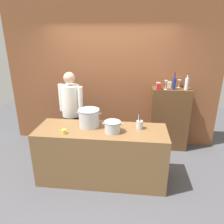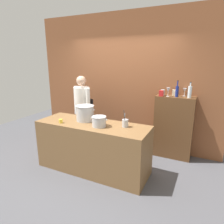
{
  "view_description": "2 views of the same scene",
  "coord_description": "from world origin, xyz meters",
  "px_view_note": "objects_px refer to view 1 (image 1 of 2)",
  "views": [
    {
      "loc": [
        0.5,
        -2.96,
        2.29
      ],
      "look_at": [
        0.13,
        0.34,
        1.07
      ],
      "focal_mm": 34.01,
      "sensor_mm": 36.0,
      "label": 1
    },
    {
      "loc": [
        1.78,
        -2.84,
        2.0
      ],
      "look_at": [
        0.27,
        0.25,
        1.08
      ],
      "focal_mm": 31.83,
      "sensor_mm": 36.0,
      "label": 2
    }
  ],
  "objects_px": {
    "wine_glass_wide": "(179,82)",
    "wine_bottle_clear": "(187,84)",
    "stockpot_large": "(89,118)",
    "chef": "(72,109)",
    "spice_tin_cream": "(169,85)",
    "spice_tin_silver": "(158,85)",
    "wine_glass_short": "(166,83)",
    "butter_jar": "(64,132)",
    "utensil_crock": "(140,125)",
    "wine_bottle_cobalt": "(174,83)",
    "stockpot_small": "(112,127)",
    "spice_tin_red": "(159,87)"
  },
  "relations": [
    {
      "from": "chef",
      "to": "stockpot_small",
      "type": "bearing_deg",
      "value": 158.54
    },
    {
      "from": "chef",
      "to": "spice_tin_cream",
      "type": "relative_size",
      "value": 13.98
    },
    {
      "from": "wine_bottle_clear",
      "to": "spice_tin_silver",
      "type": "bearing_deg",
      "value": 172.18
    },
    {
      "from": "spice_tin_red",
      "to": "spice_tin_cream",
      "type": "distance_m",
      "value": 0.28
    },
    {
      "from": "chef",
      "to": "wine_bottle_cobalt",
      "type": "height_order",
      "value": "chef"
    },
    {
      "from": "butter_jar",
      "to": "utensil_crock",
      "type": "bearing_deg",
      "value": 15.15
    },
    {
      "from": "utensil_crock",
      "to": "wine_bottle_clear",
      "type": "bearing_deg",
      "value": 49.83
    },
    {
      "from": "wine_bottle_clear",
      "to": "stockpot_small",
      "type": "bearing_deg",
      "value": -136.71
    },
    {
      "from": "wine_bottle_cobalt",
      "to": "spice_tin_silver",
      "type": "distance_m",
      "value": 0.3
    },
    {
      "from": "spice_tin_silver",
      "to": "butter_jar",
      "type": "bearing_deg",
      "value": -136.15
    },
    {
      "from": "stockpot_large",
      "to": "chef",
      "type": "bearing_deg",
      "value": 128.16
    },
    {
      "from": "butter_jar",
      "to": "spice_tin_silver",
      "type": "relative_size",
      "value": 0.63
    },
    {
      "from": "butter_jar",
      "to": "wine_bottle_clear",
      "type": "relative_size",
      "value": 0.23
    },
    {
      "from": "utensil_crock",
      "to": "wine_bottle_cobalt",
      "type": "relative_size",
      "value": 0.93
    },
    {
      "from": "spice_tin_cream",
      "to": "spice_tin_silver",
      "type": "bearing_deg",
      "value": -165.53
    },
    {
      "from": "wine_bottle_cobalt",
      "to": "spice_tin_silver",
      "type": "bearing_deg",
      "value": 167.0
    },
    {
      "from": "chef",
      "to": "spice_tin_cream",
      "type": "bearing_deg",
      "value": -142.52
    },
    {
      "from": "stockpot_large",
      "to": "spice_tin_silver",
      "type": "bearing_deg",
      "value": 43.69
    },
    {
      "from": "spice_tin_silver",
      "to": "chef",
      "type": "bearing_deg",
      "value": -162.65
    },
    {
      "from": "utensil_crock",
      "to": "wine_bottle_clear",
      "type": "relative_size",
      "value": 0.98
    },
    {
      "from": "wine_bottle_cobalt",
      "to": "spice_tin_silver",
      "type": "height_order",
      "value": "wine_bottle_cobalt"
    },
    {
      "from": "wine_bottle_clear",
      "to": "spice_tin_cream",
      "type": "xyz_separation_m",
      "value": [
        -0.3,
        0.13,
        -0.06
      ]
    },
    {
      "from": "wine_glass_wide",
      "to": "spice_tin_cream",
      "type": "height_order",
      "value": "wine_glass_wide"
    },
    {
      "from": "chef",
      "to": "wine_bottle_clear",
      "type": "relative_size",
      "value": 5.46
    },
    {
      "from": "wine_glass_wide",
      "to": "wine_bottle_clear",
      "type": "bearing_deg",
      "value": -54.91
    },
    {
      "from": "wine_bottle_clear",
      "to": "spice_tin_cream",
      "type": "bearing_deg",
      "value": 156.8
    },
    {
      "from": "stockpot_small",
      "to": "butter_jar",
      "type": "xyz_separation_m",
      "value": [
        -0.71,
        -0.13,
        -0.05
      ]
    },
    {
      "from": "chef",
      "to": "spice_tin_cream",
      "type": "height_order",
      "value": "chef"
    },
    {
      "from": "wine_glass_short",
      "to": "wine_glass_wide",
      "type": "bearing_deg",
      "value": 34.23
    },
    {
      "from": "stockpot_small",
      "to": "wine_bottle_clear",
      "type": "distance_m",
      "value": 1.82
    },
    {
      "from": "stockpot_small",
      "to": "utensil_crock",
      "type": "height_order",
      "value": "utensil_crock"
    },
    {
      "from": "spice_tin_cream",
      "to": "butter_jar",
      "type": "bearing_deg",
      "value": -139.01
    },
    {
      "from": "wine_glass_short",
      "to": "wine_glass_wide",
      "type": "relative_size",
      "value": 1.13
    },
    {
      "from": "stockpot_large",
      "to": "stockpot_small",
      "type": "height_order",
      "value": "stockpot_large"
    },
    {
      "from": "stockpot_small",
      "to": "wine_glass_wide",
      "type": "xyz_separation_m",
      "value": [
        1.18,
        1.37,
        0.42
      ]
    },
    {
      "from": "chef",
      "to": "spice_tin_silver",
      "type": "height_order",
      "value": "chef"
    },
    {
      "from": "butter_jar",
      "to": "spice_tin_red",
      "type": "distance_m",
      "value": 2.0
    },
    {
      "from": "stockpot_large",
      "to": "stockpot_small",
      "type": "distance_m",
      "value": 0.43
    },
    {
      "from": "spice_tin_red",
      "to": "spice_tin_cream",
      "type": "relative_size",
      "value": 0.96
    },
    {
      "from": "butter_jar",
      "to": "spice_tin_red",
      "type": "relative_size",
      "value": 0.62
    },
    {
      "from": "stockpot_small",
      "to": "spice_tin_cream",
      "type": "relative_size",
      "value": 2.6
    },
    {
      "from": "chef",
      "to": "spice_tin_silver",
      "type": "bearing_deg",
      "value": -142.18
    },
    {
      "from": "spice_tin_cream",
      "to": "wine_glass_short",
      "type": "bearing_deg",
      "value": -119.54
    },
    {
      "from": "chef",
      "to": "spice_tin_silver",
      "type": "relative_size",
      "value": 14.7
    },
    {
      "from": "butter_jar",
      "to": "wine_glass_short",
      "type": "height_order",
      "value": "wine_glass_short"
    },
    {
      "from": "butter_jar",
      "to": "wine_bottle_clear",
      "type": "distance_m",
      "value": 2.45
    },
    {
      "from": "wine_glass_wide",
      "to": "spice_tin_silver",
      "type": "xyz_separation_m",
      "value": [
        -0.41,
        -0.08,
        -0.06
      ]
    },
    {
      "from": "spice_tin_cream",
      "to": "wine_glass_wide",
      "type": "bearing_deg",
      "value": 8.34
    },
    {
      "from": "stockpot_large",
      "to": "wine_glass_short",
      "type": "relative_size",
      "value": 2.21
    },
    {
      "from": "wine_glass_wide",
      "to": "spice_tin_silver",
      "type": "relative_size",
      "value": 1.4
    }
  ]
}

